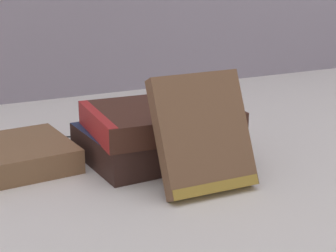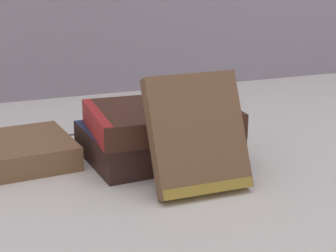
# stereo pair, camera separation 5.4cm
# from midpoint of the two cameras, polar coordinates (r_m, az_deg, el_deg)

# --- Properties ---
(ground_plane) EXTENTS (3.00, 3.00, 0.00)m
(ground_plane) POSITION_cam_midpoint_polar(r_m,az_deg,el_deg) (0.72, 1.87, -4.87)
(ground_plane) COLOR silver
(book_flat_bottom) EXTENTS (0.20, 0.16, 0.04)m
(book_flat_bottom) POSITION_cam_midpoint_polar(r_m,az_deg,el_deg) (0.77, 0.56, -1.63)
(book_flat_bottom) COLOR #331E19
(book_flat_bottom) RESTS_ON ground_plane
(book_flat_top) EXTENTS (0.19, 0.15, 0.03)m
(book_flat_top) POSITION_cam_midpoint_polar(r_m,az_deg,el_deg) (0.75, 0.97, 0.75)
(book_flat_top) COLOR #422319
(book_flat_top) RESTS_ON book_flat_bottom
(book_leaning_front) EXTENTS (0.11, 0.08, 0.14)m
(book_leaning_front) POSITION_cam_midpoint_polar(r_m,az_deg,el_deg) (0.65, 5.42, -1.28)
(book_leaning_front) COLOR brown
(book_leaning_front) RESTS_ON ground_plane
(pocket_watch) EXTENTS (0.06, 0.06, 0.01)m
(pocket_watch) POSITION_cam_midpoint_polar(r_m,az_deg,el_deg) (0.75, 2.78, 2.36)
(pocket_watch) COLOR silver
(pocket_watch) RESTS_ON book_flat_top
(reading_glasses) EXTENTS (0.11, 0.07, 0.00)m
(reading_glasses) POSITION_cam_midpoint_polar(r_m,az_deg,el_deg) (0.87, -6.17, -0.89)
(reading_glasses) COLOR black
(reading_glasses) RESTS_ON ground_plane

